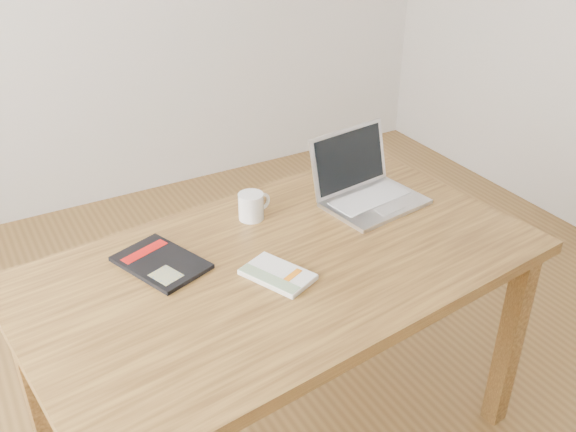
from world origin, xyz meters
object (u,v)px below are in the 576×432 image
white_guidebook (278,275)px  laptop (366,187)px  black_guidebook (161,263)px  desk (283,285)px  coffee_mug (252,206)px

white_guidebook → laptop: 0.53m
white_guidebook → black_guidebook: bearing=117.0°
desk → black_guidebook: 0.36m
black_guidebook → laptop: bearing=-17.7°
black_guidebook → white_guidebook: bearing=-60.0°
laptop → desk: bearing=-164.5°
laptop → coffee_mug: 0.39m
black_guidebook → coffee_mug: coffee_mug is taller
white_guidebook → laptop: laptop is taller
white_guidebook → black_guidebook: 0.34m
coffee_mug → white_guidebook: bearing=-116.5°
black_guidebook → coffee_mug: (0.34, 0.11, 0.04)m
coffee_mug → black_guidebook: bearing=-174.3°
white_guidebook → black_guidebook: (-0.26, 0.22, -0.00)m
desk → white_guidebook: bearing=-136.3°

